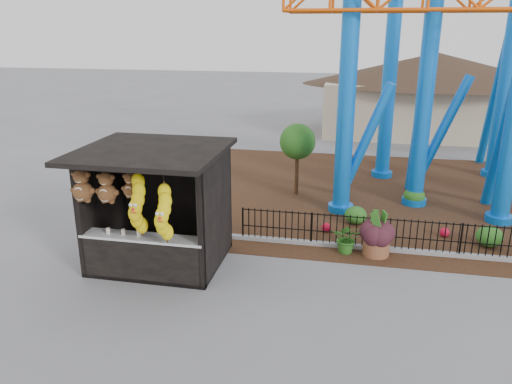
% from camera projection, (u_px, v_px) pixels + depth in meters
% --- Properties ---
extents(ground, '(120.00, 120.00, 0.00)m').
position_uv_depth(ground, '(264.00, 294.00, 11.63)').
color(ground, slate).
rests_on(ground, ground).
extents(mulch_bed, '(18.00, 12.00, 0.02)m').
position_uv_depth(mulch_bed, '(412.00, 197.00, 18.30)').
color(mulch_bed, '#331E11').
rests_on(mulch_bed, ground).
extents(curb, '(18.00, 0.18, 0.12)m').
position_uv_depth(curb, '(428.00, 253.00, 13.63)').
color(curb, gray).
rests_on(curb, ground).
extents(prize_booth, '(3.50, 3.40, 3.12)m').
position_uv_depth(prize_booth, '(153.00, 211.00, 12.56)').
color(prize_booth, black).
rests_on(prize_booth, ground).
extents(picket_fence, '(12.20, 0.06, 1.00)m').
position_uv_depth(picket_fence, '(465.00, 241.00, 13.32)').
color(picket_fence, black).
rests_on(picket_fence, ground).
extents(roller_coaster, '(11.00, 6.37, 10.82)m').
position_uv_depth(roller_coaster, '(466.00, 11.00, 16.27)').
color(roller_coaster, blue).
rests_on(roller_coaster, ground).
extents(terracotta_planter, '(0.85, 0.85, 0.55)m').
position_uv_depth(terracotta_planter, '(376.00, 246.00, 13.56)').
color(terracotta_planter, brown).
rests_on(terracotta_planter, ground).
extents(planter_foliage, '(0.70, 0.70, 0.64)m').
position_uv_depth(planter_foliage, '(378.00, 226.00, 13.37)').
color(planter_foliage, '#34151D').
rests_on(planter_foliage, terracotta_planter).
extents(potted_plant, '(0.81, 0.71, 0.86)m').
position_uv_depth(potted_plant, '(347.00, 238.00, 13.66)').
color(potted_plant, '#294D16').
rests_on(potted_plant, ground).
extents(landscaping, '(8.24, 4.00, 0.59)m').
position_uv_depth(landscaping, '(451.00, 217.00, 15.62)').
color(landscaping, '#255B1A').
rests_on(landscaping, mulch_bed).
extents(pavilion, '(15.00, 15.00, 4.80)m').
position_uv_depth(pavilion, '(435.00, 81.00, 28.11)').
color(pavilion, '#BFAD8C').
rests_on(pavilion, ground).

